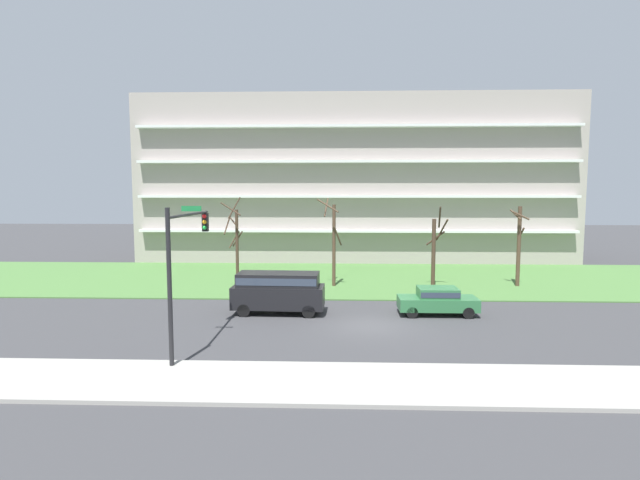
# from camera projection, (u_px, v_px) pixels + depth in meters

# --- Properties ---
(ground) EXTENTS (160.00, 160.00, 0.00)m
(ground) POSITION_uv_depth(u_px,v_px,m) (370.00, 326.00, 25.94)
(ground) COLOR #38383A
(sidewalk_curb_near) EXTENTS (80.00, 4.00, 0.15)m
(sidewalk_curb_near) POSITION_uv_depth(u_px,v_px,m) (384.00, 384.00, 17.97)
(sidewalk_curb_near) COLOR #99968E
(sidewalk_curb_near) RESTS_ON ground
(grass_lawn_strip) EXTENTS (80.00, 16.00, 0.08)m
(grass_lawn_strip) POSITION_uv_depth(u_px,v_px,m) (359.00, 278.00, 39.86)
(grass_lawn_strip) COLOR #477238
(grass_lawn_strip) RESTS_ON ground
(apartment_building) EXTENTS (42.91, 12.71, 16.27)m
(apartment_building) POSITION_uv_depth(u_px,v_px,m) (354.00, 180.00, 52.87)
(apartment_building) COLOR #9E938C
(apartment_building) RESTS_ON ground
(tree_far_left) EXTENTS (1.63, 1.97, 6.56)m
(tree_far_left) POSITION_uv_depth(u_px,v_px,m) (236.00, 241.00, 37.45)
(tree_far_left) COLOR #423023
(tree_far_left) RESTS_ON ground
(tree_left) EXTENTS (1.83, 1.98, 6.50)m
(tree_left) POSITION_uv_depth(u_px,v_px,m) (333.00, 241.00, 36.24)
(tree_left) COLOR #4C3828
(tree_left) RESTS_ON ground
(tree_center) EXTENTS (1.38, 1.42, 5.92)m
(tree_center) POSITION_uv_depth(u_px,v_px,m) (434.00, 249.00, 35.81)
(tree_center) COLOR #423023
(tree_center) RESTS_ON ground
(tree_right) EXTENTS (1.18, 1.11, 5.91)m
(tree_right) POSITION_uv_depth(u_px,v_px,m) (519.00, 244.00, 36.25)
(tree_right) COLOR #4C3828
(tree_right) RESTS_ON ground
(sedan_green_near_left) EXTENTS (4.40, 1.80, 1.57)m
(sedan_green_near_left) POSITION_uv_depth(u_px,v_px,m) (437.00, 300.00, 28.19)
(sedan_green_near_left) COLOR #2D6B3D
(sedan_green_near_left) RESTS_ON ground
(van_black_center_left) EXTENTS (5.27, 2.19, 2.36)m
(van_black_center_left) POSITION_uv_depth(u_px,v_px,m) (278.00, 289.00, 28.47)
(van_black_center_left) COLOR black
(van_black_center_left) RESTS_ON ground
(traffic_signal_mast) EXTENTS (0.90, 5.81, 6.36)m
(traffic_signal_mast) POSITION_uv_depth(u_px,v_px,m) (184.00, 253.00, 21.20)
(traffic_signal_mast) COLOR black
(traffic_signal_mast) RESTS_ON ground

